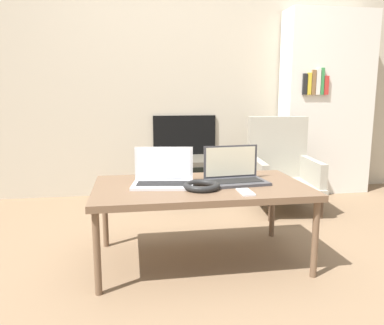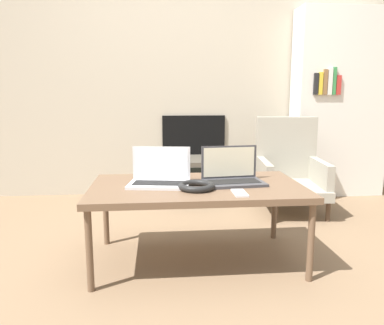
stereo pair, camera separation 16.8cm
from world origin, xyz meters
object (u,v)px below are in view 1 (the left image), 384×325
Objects in this scene: laptop_left at (163,177)px; laptop_right at (235,174)px; armchair at (281,167)px; headphones at (202,186)px; phone at (246,192)px; tv at (188,179)px.

laptop_left and laptop_right have the same top height.
headphones is at bearing -123.89° from armchair.
laptop_right is at bearing -119.79° from armchair.
headphones reaches higher than phone.
laptop_left is 1.41m from tv.
tv is at bearing 87.33° from laptop_right.
headphones is at bearing -25.96° from laptop_left.
headphones is (0.20, -0.14, -0.03)m from laptop_left.
laptop_left reaches higher than phone.
armchair is (1.12, 0.94, -0.15)m from laptop_left.
laptop_right is 1.78× the size of headphones.
laptop_left is at bearing -104.89° from tv.
laptop_right reaches higher than phone.
laptop_left is 0.43m from laptop_right.
phone is 1.61m from tv.
headphones is 0.26× the size of armchair.
tv is at bearing 92.26° from phone.
armchair reaches higher than phone.
phone is at bearing -28.58° from headphones.
armchair is at bearing 47.96° from laptop_right.
phone is (-0.01, -0.26, -0.04)m from laptop_right.
tv is 0.67× the size of armchair.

